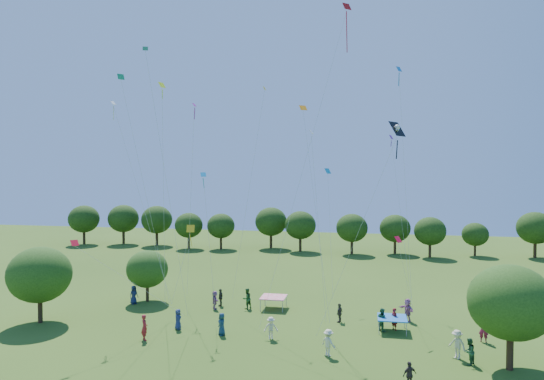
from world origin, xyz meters
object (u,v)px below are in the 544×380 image
(tent_red_stripe, at_px, (274,297))
(tent_blue, at_px, (392,318))
(near_tree_east, at_px, (511,302))
(red_high_kite, at_px, (330,72))
(near_tree_north, at_px, (147,269))
(near_tree_west, at_px, (40,275))
(pirate_kite, at_px, (395,134))

(tent_red_stripe, height_order, tent_blue, same)
(near_tree_east, relative_size, red_high_kite, 0.27)
(tent_red_stripe, xyz_separation_m, tent_blue, (10.17, -4.31, 0.00))
(near_tree_east, distance_m, tent_blue, 9.66)
(near_tree_north, xyz_separation_m, tent_red_stripe, (12.27, -0.13, -2.05))
(near_tree_north, bearing_deg, near_tree_east, -19.78)
(near_tree_west, relative_size, red_high_kite, 0.26)
(near_tree_north, height_order, pirate_kite, pirate_kite)
(near_tree_west, bearing_deg, red_high_kite, 4.40)
(near_tree_west, height_order, red_high_kite, red_high_kite)
(red_high_kite, bearing_deg, near_tree_west, -175.60)
(near_tree_north, height_order, tent_blue, near_tree_north)
(tent_red_stripe, height_order, red_high_kite, red_high_kite)
(near_tree_east, bearing_deg, tent_blue, 138.30)
(near_tree_west, distance_m, tent_red_stripe, 19.69)
(tent_blue, height_order, pirate_kite, pirate_kite)
(near_tree_east, height_order, tent_red_stripe, near_tree_east)
(tent_red_stripe, bearing_deg, near_tree_west, -156.75)
(near_tree_north, distance_m, near_tree_east, 31.10)
(pirate_kite, distance_m, red_high_kite, 8.30)
(near_tree_east, bearing_deg, near_tree_north, 160.22)
(tent_red_stripe, height_order, pirate_kite, pirate_kite)
(near_tree_north, relative_size, pirate_kite, 0.34)
(near_tree_west, bearing_deg, near_tree_north, 54.26)
(near_tree_east, height_order, red_high_kite, red_high_kite)
(near_tree_east, bearing_deg, red_high_kite, 158.68)
(near_tree_east, xyz_separation_m, tent_blue, (-6.82, 6.07, -3.17))
(pirate_kite, bearing_deg, near_tree_east, 2.82)
(near_tree_east, relative_size, tent_blue, 2.97)
(near_tree_north, height_order, red_high_kite, red_high_kite)
(tent_blue, height_order, red_high_kite, red_high_kite)
(near_tree_west, relative_size, tent_blue, 2.82)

